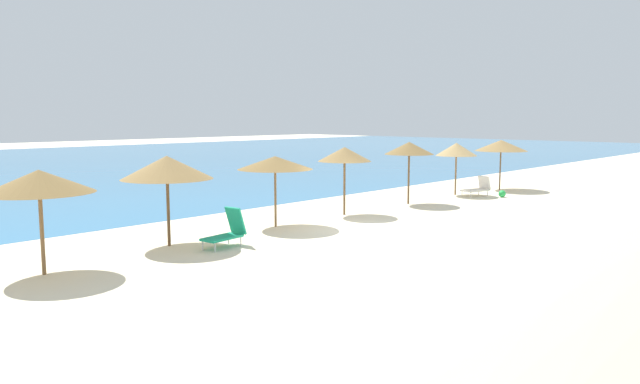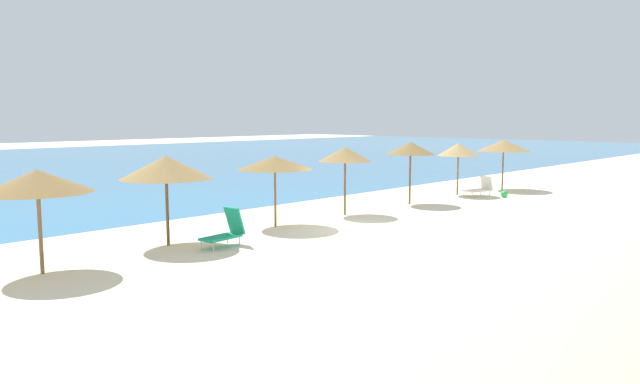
{
  "view_description": "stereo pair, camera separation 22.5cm",
  "coord_description": "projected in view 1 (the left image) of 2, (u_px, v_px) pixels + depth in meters",
  "views": [
    {
      "loc": [
        -15.6,
        -12.88,
        3.81
      ],
      "look_at": [
        -0.02,
        1.69,
        1.14
      ],
      "focal_mm": 33.86,
      "sensor_mm": 36.0,
      "label": 1
    },
    {
      "loc": [
        -15.45,
        -13.05,
        3.81
      ],
      "look_at": [
        -0.02,
        1.69,
        1.14
      ],
      "focal_mm": 33.86,
      "sensor_mm": 36.0,
      "label": 2
    }
  ],
  "objects": [
    {
      "name": "beach_umbrella_6",
      "position": [
        456.0,
        149.0,
        29.3
      ],
      "size": [
        2.0,
        2.0,
        2.55
      ],
      "color": "brown",
      "rests_on": "ground_plane"
    },
    {
      "name": "ground_plane",
      "position": [
        357.0,
        229.0,
        20.51
      ],
      "size": [
        160.0,
        160.0,
        0.0
      ],
      "primitive_type": "plane",
      "color": "beige"
    },
    {
      "name": "beach_ball",
      "position": [
        502.0,
        194.0,
        28.67
      ],
      "size": [
        0.34,
        0.34,
        0.34
      ],
      "primitive_type": "sphere",
      "color": "green",
      "rests_on": "ground_plane"
    },
    {
      "name": "beach_umbrella_5",
      "position": [
        409.0,
        148.0,
        26.2
      ],
      "size": [
        2.15,
        2.15,
        2.72
      ],
      "color": "brown",
      "rests_on": "ground_plane"
    },
    {
      "name": "beach_umbrella_4",
      "position": [
        345.0,
        154.0,
        23.28
      ],
      "size": [
        2.08,
        2.08,
        2.65
      ],
      "color": "brown",
      "rests_on": "ground_plane"
    },
    {
      "name": "beach_umbrella_1",
      "position": [
        39.0,
        182.0,
        14.36
      ],
      "size": [
        2.58,
        2.58,
        2.56
      ],
      "color": "brown",
      "rests_on": "ground_plane"
    },
    {
      "name": "lounge_chair_1",
      "position": [
        227.0,
        231.0,
        17.72
      ],
      "size": [
        1.43,
        0.75,
        1.15
      ],
      "rotation": [
        0.0,
        0.0,
        1.69
      ],
      "color": "#199972",
      "rests_on": "ground_plane"
    },
    {
      "name": "beach_umbrella_7",
      "position": [
        501.0,
        146.0,
        31.43
      ],
      "size": [
        2.7,
        2.7,
        2.61
      ],
      "color": "brown",
      "rests_on": "ground_plane"
    },
    {
      "name": "beach_umbrella_3",
      "position": [
        275.0,
        163.0,
        20.76
      ],
      "size": [
        2.6,
        2.6,
        2.46
      ],
      "color": "brown",
      "rests_on": "ground_plane"
    },
    {
      "name": "lounge_chair_0",
      "position": [
        478.0,
        188.0,
        29.05
      ],
      "size": [
        1.54,
        0.99,
        0.96
      ],
      "rotation": [
        0.0,
        0.0,
        1.32
      ],
      "color": "white",
      "rests_on": "ground_plane"
    },
    {
      "name": "beach_umbrella_2",
      "position": [
        167.0,
        168.0,
        17.61
      ],
      "size": [
        2.68,
        2.68,
        2.68
      ],
      "color": "brown",
      "rests_on": "ground_plane"
    }
  ]
}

